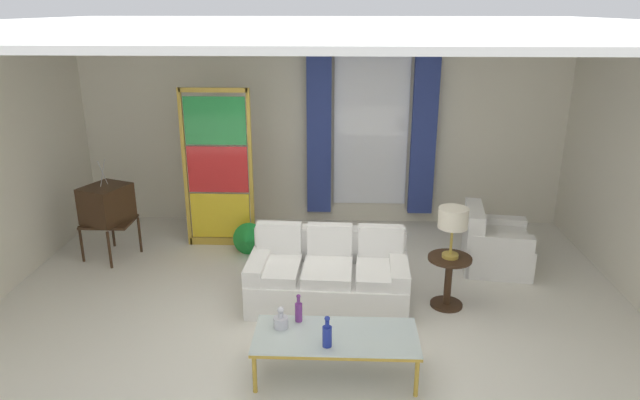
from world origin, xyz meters
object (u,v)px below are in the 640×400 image
(vintage_tv, at_px, (107,205))
(round_side_table, at_px, (448,277))
(couch_white_long, at_px, (329,276))
(coffee_table, at_px, (336,338))
(bottle_amber_squat, at_px, (299,311))
(peacock_figurine, at_px, (248,241))
(stained_glass_divider, at_px, (218,173))
(bottle_crystal_tall, at_px, (281,321))
(bottle_blue_decanter, at_px, (327,334))
(table_lamp_brass, at_px, (453,220))
(armchair_white, at_px, (492,247))

(vintage_tv, distance_m, round_side_table, 4.43)
(couch_white_long, height_order, coffee_table, couch_white_long)
(bottle_amber_squat, relative_size, peacock_figurine, 0.46)
(bottle_amber_squat, relative_size, stained_glass_divider, 0.13)
(bottle_crystal_tall, bearing_deg, couch_white_long, 72.43)
(bottle_crystal_tall, distance_m, round_side_table, 2.11)
(peacock_figurine, bearing_deg, coffee_table, -64.64)
(bottle_crystal_tall, height_order, stained_glass_divider, stained_glass_divider)
(coffee_table, bearing_deg, round_side_table, 46.72)
(coffee_table, relative_size, stained_glass_divider, 0.67)
(vintage_tv, distance_m, peacock_figurine, 1.89)
(round_side_table, bearing_deg, couch_white_long, 176.64)
(vintage_tv, bearing_deg, bottle_amber_squat, -39.87)
(bottle_blue_decanter, xyz_separation_m, bottle_crystal_tall, (-0.43, 0.29, -0.05))
(table_lamp_brass, bearing_deg, bottle_blue_decanter, -131.34)
(vintage_tv, bearing_deg, stained_glass_divider, 18.47)
(bottle_blue_decanter, xyz_separation_m, round_side_table, (1.30, 1.48, -0.17))
(bottle_crystal_tall, relative_size, round_side_table, 0.35)
(bottle_crystal_tall, xyz_separation_m, table_lamp_brass, (1.74, 1.20, 0.55))
(bottle_blue_decanter, distance_m, vintage_tv, 3.97)
(table_lamp_brass, bearing_deg, round_side_table, -90.00)
(bottle_crystal_tall, height_order, vintage_tv, vintage_tv)
(stained_glass_divider, xyz_separation_m, table_lamp_brass, (2.87, -1.62, -0.03))
(bottle_blue_decanter, distance_m, table_lamp_brass, 2.04)
(bottle_amber_squat, bearing_deg, coffee_table, -32.97)
(bottle_blue_decanter, bearing_deg, bottle_amber_squat, 124.46)
(armchair_white, bearing_deg, peacock_figurine, 175.88)
(round_side_table, bearing_deg, table_lamp_brass, 90.00)
(bottle_amber_squat, distance_m, armchair_white, 3.14)
(couch_white_long, distance_m, table_lamp_brass, 1.52)
(stained_glass_divider, height_order, table_lamp_brass, stained_glass_divider)
(bottle_blue_decanter, bearing_deg, vintage_tv, 138.23)
(vintage_tv, bearing_deg, table_lamp_brass, -15.21)
(vintage_tv, height_order, peacock_figurine, vintage_tv)
(armchair_white, relative_size, table_lamp_brass, 1.62)
(table_lamp_brass, bearing_deg, coffee_table, -133.28)
(bottle_amber_squat, relative_size, table_lamp_brass, 0.49)
(couch_white_long, xyz_separation_m, armchair_white, (2.07, 0.94, -0.02))
(peacock_figurine, height_order, table_lamp_brass, table_lamp_brass)
(couch_white_long, height_order, vintage_tv, vintage_tv)
(armchair_white, xyz_separation_m, peacock_figurine, (-3.18, 0.23, -0.07))
(bottle_amber_squat, xyz_separation_m, armchair_white, (2.32, 2.10, -0.23))
(armchair_white, distance_m, table_lamp_brass, 1.46)
(peacock_figurine, bearing_deg, bottle_crystal_tall, -73.86)
(bottle_blue_decanter, height_order, vintage_tv, vintage_tv)
(bottle_amber_squat, bearing_deg, bottle_crystal_tall, -142.83)
(vintage_tv, bearing_deg, armchair_white, -1.61)
(bottle_crystal_tall, distance_m, stained_glass_divider, 3.10)
(bottle_amber_squat, height_order, vintage_tv, vintage_tv)
(bottle_crystal_tall, bearing_deg, vintage_tv, 137.00)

